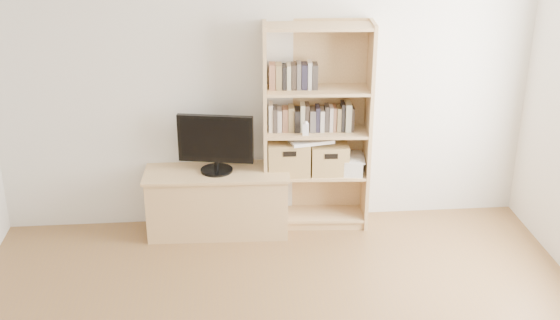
{
  "coord_description": "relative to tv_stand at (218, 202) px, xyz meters",
  "views": [
    {
      "loc": [
        -0.37,
        -3.1,
        2.93
      ],
      "look_at": [
        0.07,
        1.9,
        0.8
      ],
      "focal_mm": 45.0,
      "sensor_mm": 36.0,
      "label": 1
    }
  ],
  "objects": [
    {
      "name": "television",
      "position": [
        0.0,
        0.0,
        0.54
      ],
      "size": [
        0.62,
        0.17,
        0.49
      ],
      "primitive_type": "cube",
      "rotation": [
        0.0,
        0.0,
        -0.2
      ],
      "color": "black",
      "rests_on": "tv_stand"
    },
    {
      "name": "magazine_stack",
      "position": [
        1.15,
        0.04,
        0.29
      ],
      "size": [
        0.23,
        0.29,
        0.12
      ],
      "primitive_type": "cube",
      "rotation": [
        0.0,
        0.0,
        -0.18
      ],
      "color": "silver",
      "rests_on": "bookshelf"
    },
    {
      "name": "baby_monitor",
      "position": [
        0.74,
        -0.03,
        0.65
      ],
      "size": [
        0.06,
        0.04,
        0.1
      ],
      "primitive_type": "cube",
      "rotation": [
        0.0,
        0.0,
        -0.12
      ],
      "color": "white",
      "rests_on": "bookshelf"
    },
    {
      "name": "basket_left",
      "position": [
        0.61,
        0.07,
        0.37
      ],
      "size": [
        0.36,
        0.3,
        0.29
      ],
      "primitive_type": "cube",
      "rotation": [
        0.0,
        0.0,
        -0.02
      ],
      "color": "#A8864C",
      "rests_on": "bookshelf"
    },
    {
      "name": "basket_right",
      "position": [
        0.95,
        0.05,
        0.36
      ],
      "size": [
        0.32,
        0.26,
        0.26
      ],
      "primitive_type": "cube",
      "rotation": [
        0.0,
        0.0,
        -0.02
      ],
      "color": "#A8864C",
      "rests_on": "bookshelf"
    },
    {
      "name": "laptop",
      "position": [
        0.79,
        0.06,
        0.53
      ],
      "size": [
        0.4,
        0.32,
        0.03
      ],
      "primitive_type": "cube",
      "rotation": [
        0.0,
        0.0,
        0.21
      ],
      "color": "white",
      "rests_on": "basket_left"
    },
    {
      "name": "tv_stand",
      "position": [
        0.0,
        0.0,
        0.0
      ],
      "size": [
        1.19,
        0.48,
        0.54
      ],
      "primitive_type": "cube",
      "rotation": [
        0.0,
        0.0,
        -0.04
      ],
      "color": "tan",
      "rests_on": "floor"
    },
    {
      "name": "bookshelf",
      "position": [
        0.85,
        0.06,
        0.62
      ],
      "size": [
        0.91,
        0.37,
        1.78
      ],
      "primitive_type": "cube",
      "rotation": [
        0.0,
        0.0,
        -0.06
      ],
      "color": "tan",
      "rests_on": "floor"
    },
    {
      "name": "books_row_upper",
      "position": [
        0.65,
        0.09,
        1.07
      ],
      "size": [
        0.4,
        0.18,
        0.2
      ],
      "primitive_type": "cube",
      "rotation": [
        0.0,
        0.0,
        -0.1
      ],
      "color": "#B7AEA4",
      "rests_on": "bookshelf"
    },
    {
      "name": "books_row_mid",
      "position": [
        0.85,
        0.08,
        0.71
      ],
      "size": [
        0.78,
        0.17,
        0.21
      ],
      "primitive_type": "cube",
      "rotation": [
        0.0,
        0.0,
        -0.02
      ],
      "color": "#B7AEA4",
      "rests_on": "bookshelf"
    },
    {
      "name": "back_wall",
      "position": [
        0.43,
        0.22,
        1.03
      ],
      "size": [
        4.5,
        0.02,
        2.6
      ],
      "primitive_type": "cube",
      "color": "silver",
      "rests_on": "floor"
    }
  ]
}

